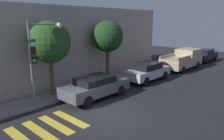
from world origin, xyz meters
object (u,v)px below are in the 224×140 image
at_px(sedan_near_corner, 96,86).
at_px(tree_midblock, 108,37).
at_px(pickup_truck, 183,59).
at_px(tree_near_corner, 50,42).
at_px(traffic_light_pole, 39,50).
at_px(sedan_far_end, 204,55).
at_px(sedan_middle, 147,71).

relative_size(sedan_near_corner, tree_midblock, 0.94).
relative_size(sedan_near_corner, pickup_truck, 0.85).
relative_size(pickup_truck, tree_near_corner, 1.11).
bearing_deg(tree_near_corner, traffic_light_pole, -142.87).
height_order(sedan_far_end, tree_near_corner, tree_near_corner).
distance_m(sedan_middle, pickup_truck, 6.40).
height_order(traffic_light_pole, pickup_truck, traffic_light_pole).
relative_size(traffic_light_pole, tree_midblock, 0.99).
relative_size(sedan_near_corner, tree_near_corner, 0.94).
bearing_deg(tree_near_corner, tree_midblock, 0.00).
xyz_separation_m(traffic_light_pole, sedan_far_end, (20.90, -1.27, -2.46)).
distance_m(pickup_truck, sedan_far_end, 5.76).
relative_size(traffic_light_pole, sedan_middle, 1.09).
distance_m(tree_near_corner, tree_midblock, 5.10).
bearing_deg(sedan_near_corner, sedan_middle, 0.00).
bearing_deg(tree_midblock, tree_near_corner, -180.00).
bearing_deg(sedan_near_corner, pickup_truck, -0.00).
bearing_deg(sedan_middle, sedan_near_corner, 180.00).
xyz_separation_m(sedan_middle, pickup_truck, (6.40, -0.00, 0.19)).
height_order(traffic_light_pole, sedan_near_corner, traffic_light_pole).
bearing_deg(pickup_truck, sedan_near_corner, 180.00).
height_order(traffic_light_pole, tree_near_corner, tree_near_corner).
bearing_deg(sedan_near_corner, traffic_light_pole, 157.05).
bearing_deg(tree_midblock, traffic_light_pole, -171.44).
relative_size(sedan_middle, tree_midblock, 0.91).
distance_m(traffic_light_pole, sedan_near_corner, 4.09).
bearing_deg(sedan_far_end, sedan_middle, -180.00).
bearing_deg(sedan_far_end, sedan_near_corner, -180.00).
distance_m(sedan_far_end, tree_midblock, 14.97).
height_order(sedan_near_corner, tree_near_corner, tree_near_corner).
distance_m(sedan_middle, tree_near_corner, 8.28).
height_order(pickup_truck, sedan_far_end, pickup_truck).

